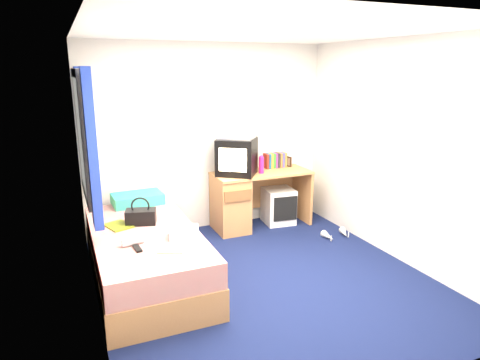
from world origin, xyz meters
name	(u,v)px	position (x,y,z in m)	size (l,w,h in m)	color
ground	(265,280)	(0.00, 0.00, 0.00)	(3.40, 3.40, 0.00)	#0C1438
room_shell	(267,138)	(0.00, 0.00, 1.45)	(3.40, 3.40, 3.40)	white
bed	(146,256)	(-1.10, 0.46, 0.27)	(1.01, 2.00, 0.54)	tan
pillow	(138,199)	(-1.01, 1.34, 0.60)	(0.57, 0.36, 0.12)	#1A61AA
desk	(242,199)	(0.36, 1.44, 0.41)	(1.30, 0.55, 0.75)	tan
storage_cube	(278,206)	(0.91, 1.43, 0.24)	(0.39, 0.39, 0.49)	white
crt_tv	(237,157)	(0.29, 1.44, 0.98)	(0.64, 0.63, 0.47)	black
vcr	(237,135)	(0.29, 1.44, 1.26)	(0.43, 0.31, 0.08)	silver
book_row	(275,160)	(0.93, 1.60, 0.85)	(0.31, 0.13, 0.20)	maroon
picture_frame	(288,161)	(1.13, 1.59, 0.82)	(0.02, 0.12, 0.14)	black
pink_water_bottle	(261,165)	(0.61, 1.37, 0.86)	(0.07, 0.07, 0.21)	#DB1E7A
aerosol_can	(253,166)	(0.51, 1.41, 0.85)	(0.05, 0.05, 0.19)	white
handbag	(141,216)	(-1.09, 0.66, 0.62)	(0.34, 0.25, 0.28)	black
towel	(184,233)	(-0.79, 0.14, 0.58)	(0.27, 0.22, 0.09)	white
magazine	(118,226)	(-1.32, 0.67, 0.55)	(0.21, 0.28, 0.01)	#BDD117
water_bottle	(133,241)	(-1.26, 0.15, 0.58)	(0.07, 0.07, 0.20)	silver
colour_swatch_fan	(170,252)	(-0.99, -0.15, 0.55)	(0.22, 0.06, 0.01)	#FA9637
remote_control	(137,248)	(-1.24, 0.03, 0.55)	(0.05, 0.16, 0.02)	black
window_assembly	(85,138)	(-1.55, 0.90, 1.42)	(0.11, 1.42, 1.40)	silver
white_heels	(336,235)	(1.33, 0.65, 0.04)	(0.38, 0.25, 0.09)	silver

